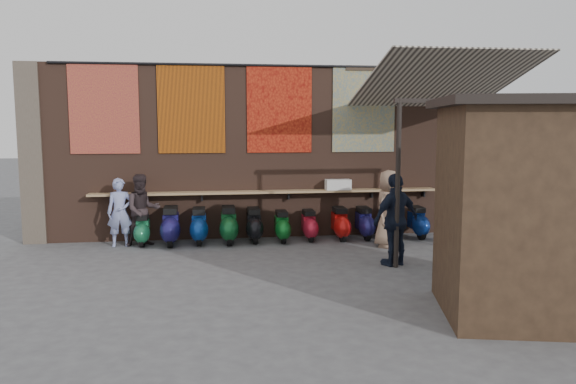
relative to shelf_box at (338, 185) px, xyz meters
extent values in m
plane|color=#474749|center=(-1.66, -2.30, -1.25)|extent=(70.00, 70.00, 0.00)
cube|color=brown|center=(-1.66, 0.40, 0.75)|extent=(10.00, 0.40, 4.00)
cube|color=#4C4238|center=(-6.86, 0.40, 0.75)|extent=(0.50, 0.50, 4.00)
cube|color=#4C4238|center=(3.54, 0.40, 0.75)|extent=(0.50, 0.50, 4.00)
cube|color=#9E7A51|center=(-1.66, 0.03, -0.15)|extent=(8.00, 0.32, 0.05)
cube|color=white|center=(0.00, 0.00, 0.00)|extent=(0.58, 0.27, 0.24)
cube|color=maroon|center=(-5.26, 0.18, 1.75)|extent=(1.50, 0.02, 2.00)
cube|color=orange|center=(-3.36, 0.18, 1.75)|extent=(1.50, 0.02, 2.00)
cube|color=#B73216|center=(-1.36, 0.18, 1.75)|extent=(1.50, 0.02, 2.00)
cube|color=#2A619A|center=(0.64, 0.18, 1.75)|extent=(1.50, 0.02, 2.00)
cylinder|color=black|center=(-1.66, 0.17, 2.73)|extent=(9.50, 0.06, 0.06)
imported|color=#8994C7|center=(-4.92, -0.30, -0.50)|extent=(0.58, 0.42, 1.49)
imported|color=#2E2426|center=(-4.44, -0.30, -0.46)|extent=(0.91, 0.80, 1.58)
imported|color=black|center=(0.48, -2.74, -0.37)|extent=(1.11, 0.79, 1.75)
imported|color=#4C4D50|center=(3.24, -2.33, -0.45)|extent=(1.07, 0.66, 1.60)
imported|color=#9B7B63|center=(0.84, -1.18, -0.41)|extent=(0.96, 0.95, 1.68)
cube|color=black|center=(1.59, -5.71, 0.20)|extent=(3.07, 2.57, 2.90)
cube|color=black|center=(1.59, -5.71, 1.71)|extent=(3.45, 2.94, 0.12)
cube|color=gold|center=(1.83, -4.71, 0.86)|extent=(1.18, 0.31, 0.50)
cube|color=#473321|center=(1.83, -4.71, -0.19)|extent=(2.18, 0.61, 0.06)
cube|color=beige|center=(1.84, -1.40, 2.30)|extent=(3.20, 3.28, 0.97)
cube|color=#33261C|center=(1.84, 0.19, 2.70)|extent=(3.30, 0.08, 0.12)
cube|color=black|center=(1.84, -2.90, 1.83)|extent=(3.00, 0.08, 0.08)
cylinder|color=black|center=(0.44, -2.90, 0.30)|extent=(0.09, 0.09, 3.10)
cylinder|color=black|center=(3.24, -2.90, 0.30)|extent=(0.09, 0.09, 3.10)
camera|label=1|loc=(-2.98, -12.75, 1.43)|focal=35.00mm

